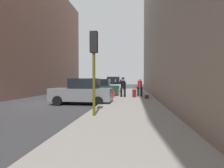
{
  "coord_description": "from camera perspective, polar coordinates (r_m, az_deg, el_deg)",
  "views": [
    {
      "loc": [
        6.18,
        -11.67,
        1.68
      ],
      "look_at": [
        4.14,
        4.89,
        1.31
      ],
      "focal_mm": 28.0,
      "sensor_mm": 36.0,
      "label": 1
    }
  ],
  "objects": [
    {
      "name": "ground_plane",
      "position": [
        13.31,
        -20.85,
        -6.05
      ],
      "size": [
        120.0,
        120.0,
        0.0
      ],
      "primitive_type": "plane",
      "color": "#38383A"
    },
    {
      "name": "sidewalk",
      "position": [
        11.78,
        6.11,
        -6.55
      ],
      "size": [
        4.0,
        40.0,
        0.15
      ],
      "primitive_type": "cube",
      "color": "gray",
      "rests_on": "ground_plane"
    },
    {
      "name": "parked_gray_coupe",
      "position": [
        12.35,
        -9.64,
        -2.59
      ],
      "size": [
        4.22,
        2.09,
        1.79
      ],
      "color": "slate",
      "rests_on": "ground_plane"
    },
    {
      "name": "parked_dark_green_sedan",
      "position": [
        18.07,
        -4.28,
        -1.36
      ],
      "size": [
        4.22,
        2.1,
        1.79
      ],
      "color": "#193828",
      "rests_on": "ground_plane"
    },
    {
      "name": "parked_silver_sedan",
      "position": [
        23.97,
        -1.47,
        -0.71
      ],
      "size": [
        4.24,
        2.14,
        1.79
      ],
      "color": "#B7BABF",
      "rests_on": "ground_plane"
    },
    {
      "name": "parked_black_suv",
      "position": [
        29.8,
        0.2,
        0.03
      ],
      "size": [
        4.6,
        2.07,
        2.25
      ],
      "color": "black",
      "rests_on": "ground_plane"
    },
    {
      "name": "parked_blue_sedan",
      "position": [
        35.44,
        1.29,
        -0.07
      ],
      "size": [
        4.2,
        2.07,
        1.79
      ],
      "color": "navy",
      "rests_on": "ground_plane"
    },
    {
      "name": "fire_hydrant",
      "position": [
        14.96,
        0.35,
        -3.25
      ],
      "size": [
        0.42,
        0.22,
        0.7
      ],
      "color": "red",
      "rests_on": "sidewalk"
    },
    {
      "name": "traffic_light",
      "position": [
        7.6,
        -5.93,
        9.45
      ],
      "size": [
        0.32,
        0.32,
        3.6
      ],
      "color": "#514C0F",
      "rests_on": "sidewalk"
    },
    {
      "name": "pedestrian_in_red_jacket",
      "position": [
        16.54,
        9.07,
        -0.73
      ],
      "size": [
        0.53,
        0.48,
        1.71
      ],
      "color": "black",
      "rests_on": "sidewalk"
    },
    {
      "name": "pedestrian_with_fedora",
      "position": [
        15.92,
        3.61,
        -0.68
      ],
      "size": [
        0.51,
        0.43,
        1.78
      ],
      "color": "black",
      "rests_on": "sidewalk"
    },
    {
      "name": "rolling_suitcase",
      "position": [
        15.91,
        7.3,
        -3.01
      ],
      "size": [
        0.36,
        0.56,
        1.04
      ],
      "color": "#591414",
      "rests_on": "sidewalk"
    },
    {
      "name": "duffel_bag",
      "position": [
        14.95,
        11.26,
        -4.08
      ],
      "size": [
        0.32,
        0.44,
        0.28
      ],
      "color": "#472D19",
      "rests_on": "sidewalk"
    }
  ]
}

